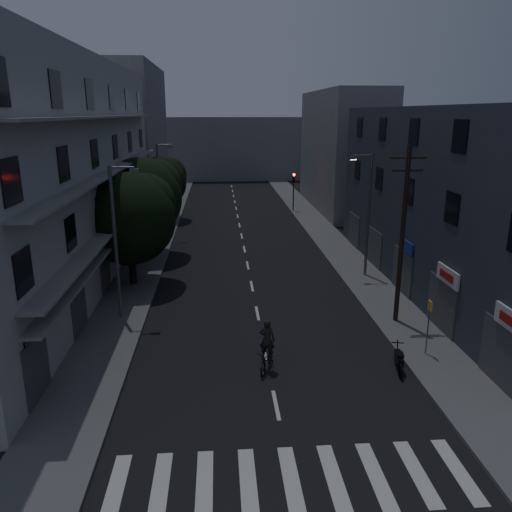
{
  "coord_description": "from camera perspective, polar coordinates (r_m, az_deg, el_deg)",
  "views": [
    {
      "loc": [
        -2.01,
        -14.44,
        10.62
      ],
      "look_at": [
        0.0,
        12.0,
        3.0
      ],
      "focal_mm": 35.0,
      "sensor_mm": 36.0,
      "label": 1
    }
  ],
  "objects": [
    {
      "name": "tree_far",
      "position": [
        51.52,
        -10.76,
        8.5
      ],
      "size": [
        5.12,
        5.12,
        6.34
      ],
      "color": "black",
      "rests_on": "sidewalk_left"
    },
    {
      "name": "street_lamp_left_near",
      "position": [
        26.44,
        -15.58,
        2.27
      ],
      "size": [
        1.51,
        0.25,
        8.0
      ],
      "color": "slate",
      "rests_on": "sidewalk_left"
    },
    {
      "name": "tree_near",
      "position": [
        31.76,
        -14.22,
        4.56
      ],
      "size": [
        5.73,
        5.73,
        7.07
      ],
      "color": "black",
      "rests_on": "sidewalk_left"
    },
    {
      "name": "tree_mid",
      "position": [
        38.18,
        -12.89,
        6.82
      ],
      "size": [
        6.01,
        6.01,
        7.4
      ],
      "color": "black",
      "rests_on": "sidewalk_left"
    },
    {
      "name": "building_left",
      "position": [
        34.13,
        -21.57,
        8.83
      ],
      "size": [
        7.0,
        36.0,
        14.0
      ],
      "color": "#AAA9A5",
      "rests_on": "ground"
    },
    {
      "name": "traffic_signal_far_left",
      "position": [
        54.21,
        -9.18,
        7.86
      ],
      "size": [
        0.28,
        0.37,
        4.1
      ],
      "color": "black",
      "rests_on": "sidewalk_left"
    },
    {
      "name": "crosswalk",
      "position": [
        16.48,
        4.04,
        -24.12
      ],
      "size": [
        10.9,
        3.0,
        0.01
      ],
      "color": "beige",
      "rests_on": "ground"
    },
    {
      "name": "traffic_signal_far_right",
      "position": [
        55.53,
        4.33,
        8.2
      ],
      "size": [
        0.28,
        0.37,
        4.1
      ],
      "color": "black",
      "rests_on": "sidewalk_right"
    },
    {
      "name": "utility_pole",
      "position": [
        26.01,
        16.41,
        2.59
      ],
      "size": [
        1.8,
        0.24,
        9.0
      ],
      "color": "black",
      "rests_on": "sidewalk_right"
    },
    {
      "name": "cyclist",
      "position": [
        21.62,
        1.26,
        -11.01
      ],
      "size": [
        1.24,
        1.96,
        2.34
      ],
      "rotation": [
        0.0,
        0.0,
        -0.35
      ],
      "color": "black",
      "rests_on": "ground"
    },
    {
      "name": "building_far_right",
      "position": [
        58.3,
        9.78,
        11.76
      ],
      "size": [
        6.0,
        20.0,
        13.0
      ],
      "primitive_type": "cube",
      "color": "slate",
      "rests_on": "ground"
    },
    {
      "name": "building_right",
      "position": [
        32.11,
        21.69,
        5.72
      ],
      "size": [
        6.19,
        28.0,
        11.0
      ],
      "color": "#2E333F",
      "rests_on": "ground"
    },
    {
      "name": "street_lamp_right",
      "position": [
        33.3,
        12.58,
        5.23
      ],
      "size": [
        1.51,
        0.25,
        8.0
      ],
      "color": "#595C61",
      "rests_on": "sidewalk_right"
    },
    {
      "name": "building_far_left",
      "position": [
        63.29,
        -13.8,
        13.22
      ],
      "size": [
        6.0,
        20.0,
        16.0
      ],
      "primitive_type": "cube",
      "color": "slate",
      "rests_on": "ground"
    },
    {
      "name": "sidewalk_left",
      "position": [
        41.2,
        -11.86,
        0.85
      ],
      "size": [
        3.0,
        90.0,
        0.15
      ],
      "primitive_type": "cube",
      "color": "#565659",
      "rests_on": "ground"
    },
    {
      "name": "street_lamp_left_far",
      "position": [
        44.0,
        -10.89,
        7.88
      ],
      "size": [
        1.51,
        0.25,
        8.0
      ],
      "color": "slate",
      "rests_on": "sidewalk_left"
    },
    {
      "name": "motorcycle",
      "position": [
        22.53,
        16.01,
        -11.44
      ],
      "size": [
        0.62,
        1.81,
        1.17
      ],
      "rotation": [
        0.0,
        0.0,
        -0.2
      ],
      "color": "black",
      "rests_on": "ground"
    },
    {
      "name": "ground",
      "position": [
        40.9,
        -1.38,
        0.98
      ],
      "size": [
        160.0,
        160.0,
        0.0
      ],
      "primitive_type": "plane",
      "color": "black",
      "rests_on": "ground"
    },
    {
      "name": "bus_stop_sign",
      "position": [
        23.54,
        19.16,
        -6.67
      ],
      "size": [
        0.06,
        0.35,
        2.52
      ],
      "color": "#595B60",
      "rests_on": "sidewalk_right"
    },
    {
      "name": "building_far_end",
      "position": [
        84.65,
        -3.04,
        12.21
      ],
      "size": [
        24.0,
        8.0,
        10.0
      ],
      "primitive_type": "cube",
      "color": "slate",
      "rests_on": "ground"
    },
    {
      "name": "lane_markings",
      "position": [
        46.95,
        -1.78,
        2.96
      ],
      "size": [
        0.15,
        60.5,
        0.01
      ],
      "color": "beige",
      "rests_on": "ground"
    },
    {
      "name": "sidewalk_right",
      "position": [
        41.92,
        8.91,
        1.27
      ],
      "size": [
        3.0,
        90.0,
        0.15
      ],
      "primitive_type": "cube",
      "color": "#565659",
      "rests_on": "ground"
    }
  ]
}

